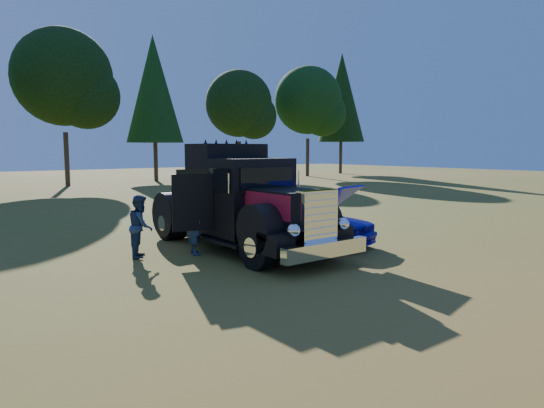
{
  "coord_description": "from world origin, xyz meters",
  "views": [
    {
      "loc": [
        -6.35,
        -9.38,
        2.85
      ],
      "look_at": [
        1.21,
        0.43,
        1.44
      ],
      "focal_mm": 32.0,
      "sensor_mm": 36.0,
      "label": 1
    }
  ],
  "objects": [
    {
      "name": "ground",
      "position": [
        0.0,
        0.0,
        0.0
      ],
      "size": [
        120.0,
        120.0,
        0.0
      ],
      "primitive_type": "plane",
      "color": "#3C5318",
      "rests_on": "ground"
    },
    {
      "name": "diamond_t_truck",
      "position": [
        1.28,
        1.84,
        1.28
      ],
      "size": [
        3.35,
        7.16,
        3.0
      ],
      "color": "black",
      "rests_on": "ground"
    },
    {
      "name": "hotrod_coupe",
      "position": [
        3.34,
        1.44,
        0.72
      ],
      "size": [
        2.64,
        4.5,
        1.89
      ],
      "color": "#082ABA",
      "rests_on": "ground"
    },
    {
      "name": "spectator_near",
      "position": [
        -0.11,
        2.15,
        0.91
      ],
      "size": [
        0.55,
        0.73,
        1.81
      ],
      "primitive_type": "imported",
      "rotation": [
        0.0,
        0.0,
        1.38
      ],
      "color": "#1E2346",
      "rests_on": "ground"
    },
    {
      "name": "spectator_far",
      "position": [
        -1.38,
        2.74,
        0.83
      ],
      "size": [
        0.94,
        1.01,
        1.66
      ],
      "primitive_type": "imported",
      "rotation": [
        0.0,
        0.0,
        1.05
      ],
      "color": "#1A263D",
      "rests_on": "ground"
    }
  ]
}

